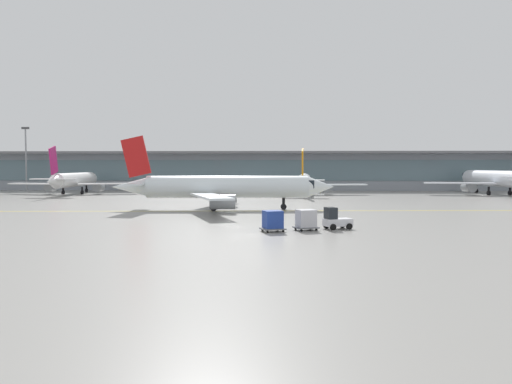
{
  "coord_description": "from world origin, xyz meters",
  "views": [
    {
      "loc": [
        1.72,
        -43.98,
        6.03
      ],
      "look_at": [
        -0.39,
        15.34,
        3.0
      ],
      "focal_mm": 35.94,
      "sensor_mm": 36.0,
      "label": 1
    }
  ],
  "objects_px": {
    "gate_airplane_1": "(304,181)",
    "cargo_dolly_trailing": "(273,220)",
    "gate_airplane_2": "(496,179)",
    "baggage_tug": "(336,220)",
    "taxiing_regional_jet": "(225,188)",
    "cargo_dolly_lead": "(306,219)",
    "gate_airplane_0": "(75,180)",
    "apron_light_mast_0": "(26,156)"
  },
  "relations": [
    {
      "from": "gate_airplane_0",
      "to": "cargo_dolly_trailing",
      "type": "relative_size",
      "value": 11.85
    },
    {
      "from": "gate_airplane_2",
      "to": "baggage_tug",
      "type": "bearing_deg",
      "value": 142.0
    },
    {
      "from": "gate_airplane_2",
      "to": "taxiing_regional_jet",
      "type": "relative_size",
      "value": 1.08
    },
    {
      "from": "gate_airplane_2",
      "to": "cargo_dolly_trailing",
      "type": "height_order",
      "value": "gate_airplane_2"
    },
    {
      "from": "gate_airplane_0",
      "to": "gate_airplane_1",
      "type": "relative_size",
      "value": 1.05
    },
    {
      "from": "gate_airplane_2",
      "to": "cargo_dolly_trailing",
      "type": "bearing_deg",
      "value": 139.24
    },
    {
      "from": "gate_airplane_0",
      "to": "taxiing_regional_jet",
      "type": "height_order",
      "value": "taxiing_regional_jet"
    },
    {
      "from": "gate_airplane_0",
      "to": "cargo_dolly_lead",
      "type": "height_order",
      "value": "gate_airplane_0"
    },
    {
      "from": "taxiing_regional_jet",
      "to": "baggage_tug",
      "type": "xyz_separation_m",
      "value": [
        12.66,
        -21.21,
        -2.16
      ]
    },
    {
      "from": "cargo_dolly_lead",
      "to": "gate_airplane_0",
      "type": "bearing_deg",
      "value": 107.08
    },
    {
      "from": "gate_airplane_0",
      "to": "gate_airplane_2",
      "type": "relative_size",
      "value": 0.9
    },
    {
      "from": "taxiing_regional_jet",
      "to": "gate_airplane_1",
      "type": "bearing_deg",
      "value": 68.09
    },
    {
      "from": "gate_airplane_1",
      "to": "cargo_dolly_lead",
      "type": "relative_size",
      "value": 11.27
    },
    {
      "from": "gate_airplane_1",
      "to": "baggage_tug",
      "type": "relative_size",
      "value": 9.72
    },
    {
      "from": "taxiing_regional_jet",
      "to": "baggage_tug",
      "type": "relative_size",
      "value": 10.51
    },
    {
      "from": "cargo_dolly_lead",
      "to": "gate_airplane_1",
      "type": "bearing_deg",
      "value": 66.91
    },
    {
      "from": "apron_light_mast_0",
      "to": "gate_airplane_0",
      "type": "bearing_deg",
      "value": -36.52
    },
    {
      "from": "gate_airplane_0",
      "to": "gate_airplane_2",
      "type": "distance_m",
      "value": 89.27
    },
    {
      "from": "gate_airplane_0",
      "to": "apron_light_mast_0",
      "type": "relative_size",
      "value": 1.95
    },
    {
      "from": "baggage_tug",
      "to": "apron_light_mast_0",
      "type": "height_order",
      "value": "apron_light_mast_0"
    },
    {
      "from": "gate_airplane_2",
      "to": "cargo_dolly_trailing",
      "type": "distance_m",
      "value": 77.55
    },
    {
      "from": "cargo_dolly_lead",
      "to": "baggage_tug",
      "type": "bearing_deg",
      "value": -0.0
    },
    {
      "from": "gate_airplane_1",
      "to": "cargo_dolly_trailing",
      "type": "bearing_deg",
      "value": 178.63
    },
    {
      "from": "baggage_tug",
      "to": "cargo_dolly_lead",
      "type": "bearing_deg",
      "value": 180.0
    },
    {
      "from": "baggage_tug",
      "to": "cargo_dolly_lead",
      "type": "xyz_separation_m",
      "value": [
        -2.89,
        -1.05,
        0.16
      ]
    },
    {
      "from": "cargo_dolly_lead",
      "to": "cargo_dolly_trailing",
      "type": "distance_m",
      "value": 3.3
    },
    {
      "from": "gate_airplane_2",
      "to": "apron_light_mast_0",
      "type": "height_order",
      "value": "apron_light_mast_0"
    },
    {
      "from": "gate_airplane_1",
      "to": "cargo_dolly_trailing",
      "type": "xyz_separation_m",
      "value": [
        -6.4,
        -62.01,
        -1.77
      ]
    },
    {
      "from": "gate_airplane_0",
      "to": "cargo_dolly_trailing",
      "type": "distance_m",
      "value": 75.21
    },
    {
      "from": "gate_airplane_1",
      "to": "cargo_dolly_lead",
      "type": "height_order",
      "value": "gate_airplane_1"
    },
    {
      "from": "taxiing_regional_jet",
      "to": "cargo_dolly_lead",
      "type": "relative_size",
      "value": 12.19
    },
    {
      "from": "taxiing_regional_jet",
      "to": "apron_light_mast_0",
      "type": "xyz_separation_m",
      "value": [
        -52.67,
        50.72,
        5.3
      ]
    },
    {
      "from": "gate_airplane_1",
      "to": "cargo_dolly_trailing",
      "type": "relative_size",
      "value": 11.27
    },
    {
      "from": "taxiing_regional_jet",
      "to": "apron_light_mast_0",
      "type": "relative_size",
      "value": 2.01
    },
    {
      "from": "gate_airplane_2",
      "to": "gate_airplane_1",
      "type": "bearing_deg",
      "value": 86.11
    },
    {
      "from": "cargo_dolly_lead",
      "to": "cargo_dolly_trailing",
      "type": "xyz_separation_m",
      "value": [
        -3.1,
        -1.13,
        0.0
      ]
    },
    {
      "from": "gate_airplane_1",
      "to": "baggage_tug",
      "type": "distance_m",
      "value": 59.86
    },
    {
      "from": "gate_airplane_2",
      "to": "cargo_dolly_trailing",
      "type": "xyz_separation_m",
      "value": [
        -46.5,
        -62.01,
        -2.25
      ]
    },
    {
      "from": "gate_airplane_2",
      "to": "cargo_dolly_lead",
      "type": "xyz_separation_m",
      "value": [
        -43.4,
        -60.88,
        -2.25
      ]
    },
    {
      "from": "cargo_dolly_lead",
      "to": "gate_airplane_2",
      "type": "bearing_deg",
      "value": 34.53
    },
    {
      "from": "gate_airplane_1",
      "to": "gate_airplane_2",
      "type": "bearing_deg",
      "value": -85.47
    },
    {
      "from": "gate_airplane_1",
      "to": "apron_light_mast_0",
      "type": "bearing_deg",
      "value": 84.09
    }
  ]
}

